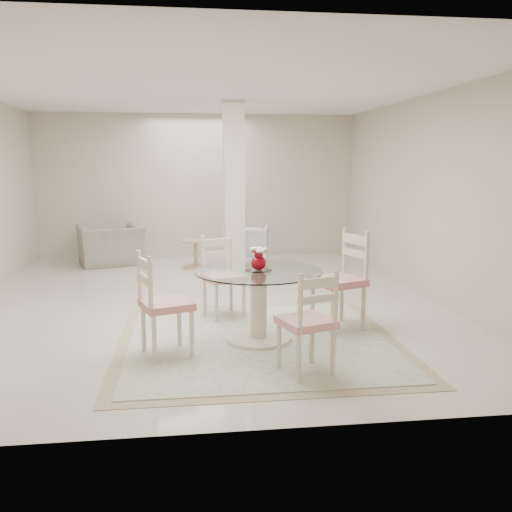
{
  "coord_description": "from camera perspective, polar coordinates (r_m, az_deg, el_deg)",
  "views": [
    {
      "loc": [
        -0.2,
        -6.91,
        1.8
      ],
      "look_at": [
        0.49,
        -1.45,
        0.85
      ],
      "focal_mm": 38.0,
      "sensor_mm": 36.0,
      "label": 1
    }
  ],
  "objects": [
    {
      "name": "ground",
      "position": [
        7.14,
        -5.38,
        -4.84
      ],
      "size": [
        7.0,
        7.0,
        0.0
      ],
      "primitive_type": "plane",
      "color": "beige",
      "rests_on": "ground"
    },
    {
      "name": "dining_chair_south",
      "position": [
        4.58,
        5.73,
        -6.21
      ],
      "size": [
        0.52,
        0.52,
        1.03
      ],
      "rotation": [
        0.0,
        0.0,
        3.47
      ],
      "color": "beige",
      "rests_on": "ground"
    },
    {
      "name": "side_table",
      "position": [
        9.45,
        -6.36,
        0.13
      ],
      "size": [
        0.46,
        0.46,
        0.48
      ],
      "color": "tan",
      "rests_on": "ground"
    },
    {
      "name": "dining_chair_west",
      "position": [
        5.1,
        -10.18,
        -4.24
      ],
      "size": [
        0.56,
        0.56,
        1.09
      ],
      "rotation": [
        0.0,
        0.0,
        1.91
      ],
      "color": "#F6E7CB",
      "rests_on": "ground"
    },
    {
      "name": "area_rug",
      "position": [
        5.6,
        0.26,
        -8.87
      ],
      "size": [
        2.83,
        2.83,
        0.02
      ],
      "color": "tan",
      "rests_on": "ground"
    },
    {
      "name": "red_vase",
      "position": [
        5.39,
        0.28,
        -0.29
      ],
      "size": [
        0.18,
        0.17,
        0.24
      ],
      "color": "#9E0414",
      "rests_on": "dining_table"
    },
    {
      "name": "column",
      "position": [
        8.25,
        -2.34,
        6.67
      ],
      "size": [
        0.3,
        0.3,
        2.7
      ],
      "primitive_type": "cube",
      "color": "beige",
      "rests_on": "ground"
    },
    {
      "name": "dining_chair_east",
      "position": [
        5.94,
        9.27,
        -1.7
      ],
      "size": [
        0.61,
        0.61,
        1.2
      ],
      "rotation": [
        0.0,
        0.0,
        -1.23
      ],
      "color": "beige",
      "rests_on": "ground"
    },
    {
      "name": "room_shell",
      "position": [
        6.91,
        -5.63,
        10.22
      ],
      "size": [
        6.02,
        7.02,
        2.71
      ],
      "color": "beige",
      "rests_on": "ground"
    },
    {
      "name": "dining_table",
      "position": [
        5.49,
        0.26,
        -5.22
      ],
      "size": [
        1.28,
        1.28,
        0.74
      ],
      "rotation": [
        0.0,
        0.0,
        0.31
      ],
      "color": "beige",
      "rests_on": "ground"
    },
    {
      "name": "dining_chair_north",
      "position": [
        6.36,
        -3.67,
        -1.47
      ],
      "size": [
        0.55,
        0.55,
        1.06
      ],
      "rotation": [
        0.0,
        0.0,
        0.36
      ],
      "color": "beige",
      "rests_on": "ground"
    },
    {
      "name": "recliner_taupe",
      "position": [
        9.99,
        -15.06,
        1.12
      ],
      "size": [
        1.3,
        1.21,
        0.7
      ],
      "primitive_type": "imported",
      "rotation": [
        0.0,
        0.0,
        3.44
      ],
      "color": "gray",
      "rests_on": "ground"
    },
    {
      "name": "armchair_white",
      "position": [
        9.64,
        -1.01,
        1.16
      ],
      "size": [
        0.88,
        0.9,
        0.7
      ],
      "primitive_type": "imported",
      "rotation": [
        0.0,
        0.0,
        2.95
      ],
      "color": "silver",
      "rests_on": "ground"
    }
  ]
}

